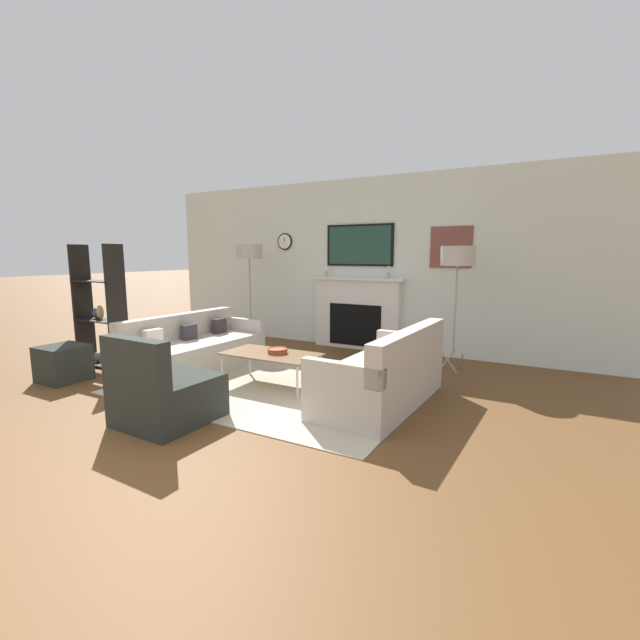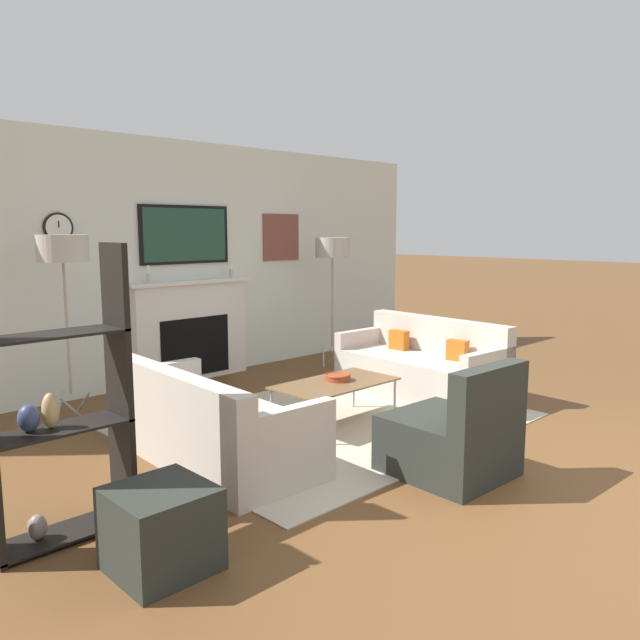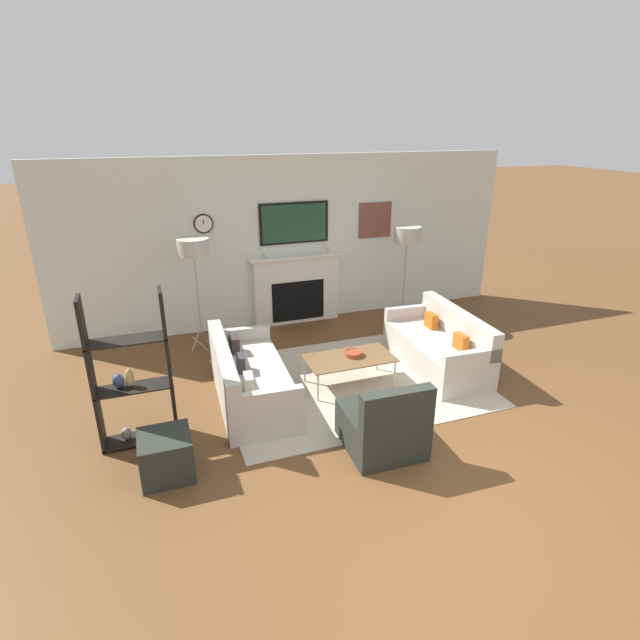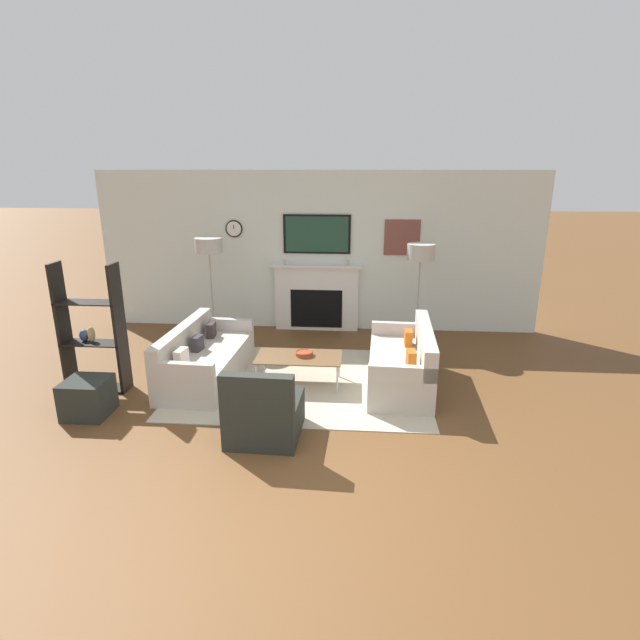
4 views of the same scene
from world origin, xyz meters
TOP-DOWN VIEW (x-y plane):
  - ground_plane at (0.00, 0.00)m, footprint 60.00×60.00m
  - fireplace_wall at (0.00, 4.83)m, footprint 7.54×0.28m
  - area_rug at (0.00, 2.46)m, footprint 3.25×2.49m
  - couch_left at (-1.32, 2.46)m, footprint 0.89×1.89m
  - couch_right at (1.32, 2.46)m, footprint 0.85×1.77m
  - armchair at (-0.24, 1.03)m, footprint 0.76×0.81m
  - coffee_table at (-0.03, 2.39)m, footprint 1.11×0.59m
  - decorative_bowl at (0.03, 2.43)m, footprint 0.23×0.23m
  - floor_lamp_left at (-1.66, 4.11)m, footprint 0.43×0.43m
  - floor_lamp_right at (1.66, 4.11)m, footprint 0.43×0.43m
  - shelf_unit at (-2.59, 2.03)m, footprint 0.77×0.28m
  - ottoman at (-2.35, 1.36)m, footprint 0.48×0.48m

SIDE VIEW (x-z plane):
  - ground_plane at x=0.00m, z-range 0.00..0.00m
  - area_rug at x=0.00m, z-range 0.00..0.01m
  - ottoman at x=-2.35m, z-range 0.00..0.43m
  - couch_left at x=-1.32m, z-range -0.10..0.63m
  - armchair at x=-0.24m, z-range -0.14..0.68m
  - couch_right at x=1.32m, z-range -0.11..0.68m
  - coffee_table at x=-0.03m, z-range 0.17..0.56m
  - decorative_bowl at x=0.03m, z-range 0.39..0.45m
  - shelf_unit at x=-2.59m, z-range -0.07..1.57m
  - fireplace_wall at x=0.00m, z-range -0.12..2.58m
  - floor_lamp_right at x=1.66m, z-range 0.66..2.29m
  - floor_lamp_left at x=-1.66m, z-range 0.69..2.37m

